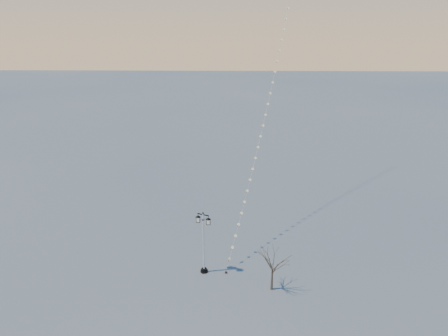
{
  "coord_description": "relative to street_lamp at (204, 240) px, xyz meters",
  "views": [
    {
      "loc": [
        2.9,
        -29.09,
        20.83
      ],
      "look_at": [
        2.14,
        5.11,
        8.38
      ],
      "focal_mm": 32.89,
      "sensor_mm": 36.0,
      "label": 1
    }
  ],
  "objects": [
    {
      "name": "street_lamp",
      "position": [
        0.0,
        0.0,
        0.0
      ],
      "size": [
        1.38,
        0.9,
        5.78
      ],
      "rotation": [
        0.0,
        0.0,
        -0.42
      ],
      "color": "black",
      "rests_on": "ground"
    },
    {
      "name": "kite_train",
      "position": [
        6.31,
        12.49,
        12.33
      ],
      "size": [
        9.39,
        25.87,
        31.31
      ],
      "rotation": [
        0.0,
        0.0,
        -0.11
      ],
      "color": "black",
      "rests_on": "ground"
    },
    {
      "name": "ground",
      "position": [
        -0.48,
        -1.49,
        -3.2
      ],
      "size": [
        300.0,
        300.0,
        0.0
      ],
      "primitive_type": "plane",
      "color": "#5F6260",
      "rests_on": "ground"
    },
    {
      "name": "bare_tree",
      "position": [
        5.69,
        -2.33,
        -0.81
      ],
      "size": [
        2.08,
        2.08,
        3.44
      ],
      "rotation": [
        0.0,
        0.0,
        0.31
      ],
      "color": "#4A3B29",
      "rests_on": "ground"
    }
  ]
}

